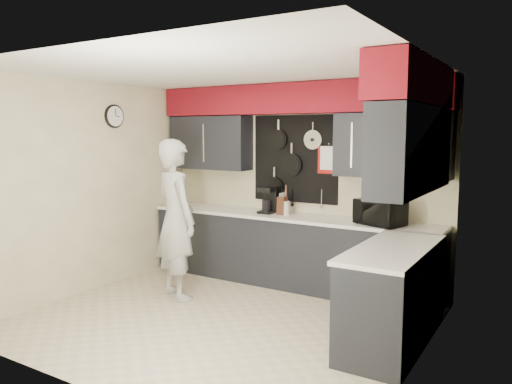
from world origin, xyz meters
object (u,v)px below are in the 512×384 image
Objects in this scene: microwave at (380,212)px; person at (176,219)px; coffee_maker at (268,199)px; utensil_crock at (284,208)px; knife_block at (282,206)px.

person is (-2.12, -1.07, -0.12)m from microwave.
coffee_maker is 0.18× the size of person.
person is at bearing -126.86° from utensil_crock.
knife_block is 0.04m from utensil_crock.
microwave is 1.52m from coffee_maker.
utensil_crock is 0.09× the size of person.
microwave reaches higher than knife_block.
coffee_maker is at bearing 176.88° from utensil_crock.
microwave is 1.53× the size of coffee_maker.
utensil_crock is 1.42m from person.
coffee_maker is at bearing -163.81° from microwave.
knife_block is 1.39m from person.
coffee_maker is (-0.23, 0.03, 0.06)m from knife_block.
knife_block is at bearing -13.57° from coffee_maker.
person reaches higher than utensil_crock.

